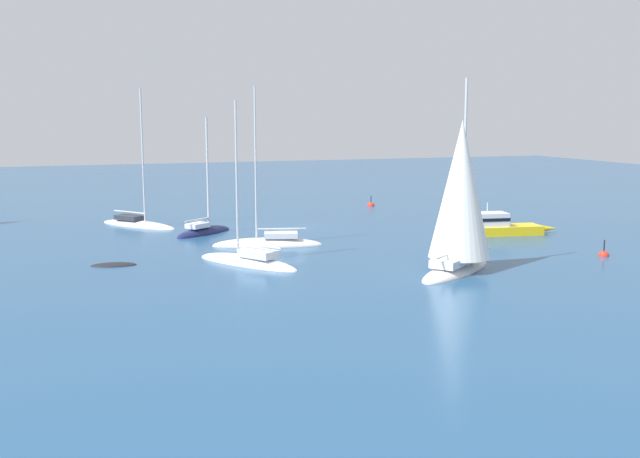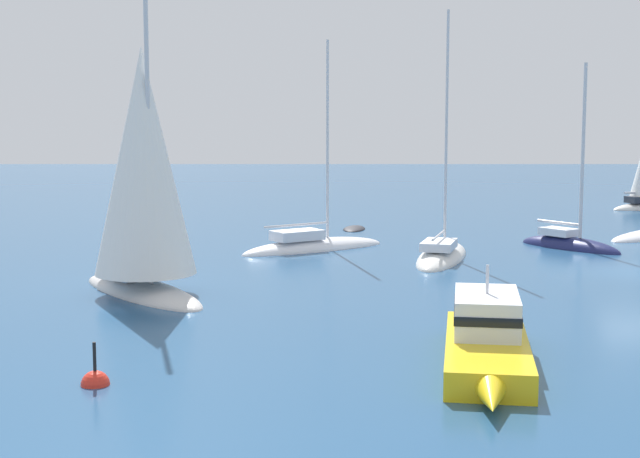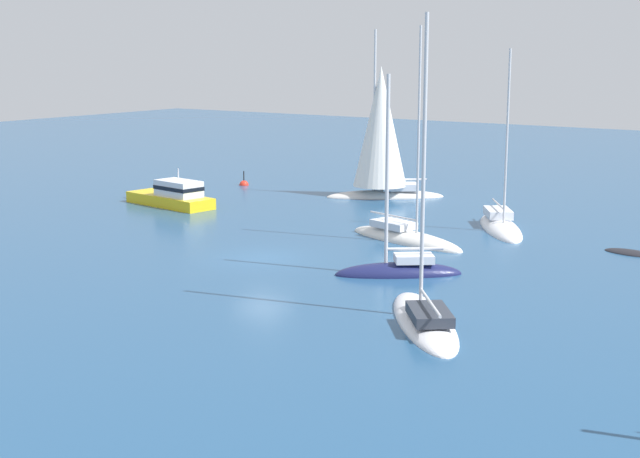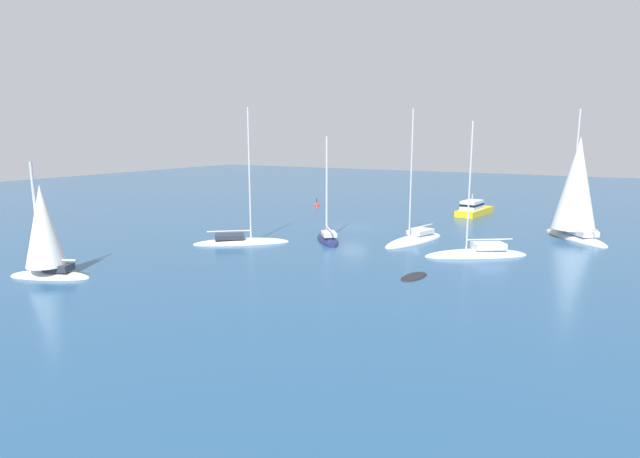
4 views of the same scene
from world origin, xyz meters
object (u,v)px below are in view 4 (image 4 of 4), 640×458
(sailboat, at_px, (328,239))
(sailboat_1, at_px, (241,242))
(ketch, at_px, (415,240))
(channel_buoy, at_px, (569,219))
(mooring_buoy, at_px, (317,206))
(rib, at_px, (414,277))
(motor_cruiser, at_px, (474,209))
(sloop, at_px, (577,191))
(ketch_2, at_px, (45,237))
(ketch_1, at_px, (477,254))

(sailboat, height_order, sailboat_1, sailboat_1)
(ketch, relative_size, channel_buoy, 8.28)
(ketch, bearing_deg, mooring_buoy, -114.44)
(rib, xyz_separation_m, channel_buoy, (7.07, 29.39, 0.01))
(sailboat, xyz_separation_m, rib, (9.85, -7.11, -0.15))
(sailboat, bearing_deg, motor_cruiser, -57.72)
(sloop, distance_m, channel_buoy, 11.61)
(ketch, relative_size, ketch_2, 1.50)
(ketch_1, xyz_separation_m, sloop, (5.72, 10.90, 3.87))
(motor_cruiser, bearing_deg, sailboat, 168.44)
(sailboat, xyz_separation_m, mooring_buoy, (-11.36, 18.38, -0.14))
(sailboat, bearing_deg, mooring_buoy, -5.83)
(ketch_1, relative_size, ketch_2, 1.35)
(motor_cruiser, relative_size, mooring_buoy, 5.90)
(motor_cruiser, distance_m, sailboat_1, 28.03)
(ketch_2, bearing_deg, mooring_buoy, -110.15)
(motor_cruiser, xyz_separation_m, ketch_1, (4.56, -19.92, -0.55))
(sailboat, relative_size, motor_cruiser, 1.13)
(ketch_2, bearing_deg, sloop, -155.62)
(sailboat_1, bearing_deg, mooring_buoy, 65.62)
(rib, height_order, channel_buoy, channel_buoy)
(motor_cruiser, bearing_deg, sailboat_1, 160.38)
(ketch_2, distance_m, channel_buoy, 48.53)
(ketch_1, height_order, mooring_buoy, ketch_1)
(sloop, xyz_separation_m, rib, (-7.92, -18.51, -3.98))
(rib, distance_m, sailboat_1, 15.86)
(sailboat, height_order, ketch_2, sailboat)
(mooring_buoy, bearing_deg, motor_cruiser, 6.19)
(sailboat, height_order, mooring_buoy, sailboat)
(ketch, bearing_deg, channel_buoy, 166.97)
(ketch, distance_m, ketch_1, 6.28)
(ketch, xyz_separation_m, channel_buoy, (10.51, 19.00, -0.09))
(channel_buoy, bearing_deg, sailboat, -127.23)
(sailboat, distance_m, sailboat_1, 7.17)
(sailboat, relative_size, ketch_1, 0.90)
(ketch, height_order, ketch_2, ketch)
(sailboat, relative_size, ketch_2, 1.21)
(motor_cruiser, bearing_deg, channel_buoy, -70.31)
(ketch_1, height_order, channel_buoy, ketch_1)
(sailboat_1, xyz_separation_m, channel_buoy, (22.68, 26.54, -0.13))
(mooring_buoy, bearing_deg, ketch_1, -37.37)
(sailboat_1, bearing_deg, channel_buoy, 11.21)
(sloop, relative_size, rib, 4.02)
(ketch, height_order, rib, ketch)
(ketch_2, height_order, mooring_buoy, ketch_2)
(ketch_1, bearing_deg, rib, 40.28)
(channel_buoy, bearing_deg, sloop, -85.53)
(ketch_1, bearing_deg, sailboat, -31.24)
(sailboat, xyz_separation_m, sloop, (17.77, 11.40, 3.83))
(rib, bearing_deg, mooring_buoy, -131.33)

